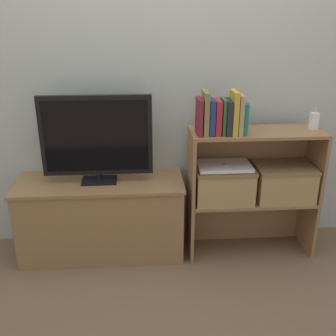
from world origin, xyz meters
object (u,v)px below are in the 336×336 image
object	(u,v)px
tv_stand	(102,217)
laptop	(224,166)
book_olive	(205,113)
book_teal	(244,118)
storage_basket_left	(223,182)
book_navy	(211,117)
storage_basket_right	(283,180)
tv	(97,138)
book_charcoal	(228,117)
book_mustard	(234,113)
book_crimson	(217,117)
book_forest	(223,116)
baby_monitor	(314,121)
book_tan	(239,114)
book_maroon	(199,117)

from	to	relation	value
tv_stand	laptop	distance (m)	0.88
book_olive	book_teal	distance (m)	0.24
tv_stand	storage_basket_left	distance (m)	0.84
book_navy	storage_basket_right	xyz separation A→B (m)	(0.50, 0.04, -0.44)
tv	book_olive	size ratio (longest dim) A/B	2.67
tv	laptop	xyz separation A→B (m)	(0.80, -0.05, -0.19)
book_charcoal	book_teal	xyz separation A→B (m)	(0.10, 0.00, -0.01)
book_teal	book_navy	bearing A→B (deg)	180.00
book_mustard	storage_basket_right	xyz separation A→B (m)	(0.36, 0.04, -0.47)
book_olive	book_teal	bearing A→B (deg)	0.00
book_navy	book_crimson	size ratio (longest dim) A/B	1.02
book_forest	tv_stand	bearing A→B (deg)	173.07
baby_monitor	book_tan	bearing A→B (deg)	-173.93
storage_basket_left	laptop	distance (m)	0.11
tv_stand	laptop	world-z (taller)	laptop
storage_basket_left	book_charcoal	bearing A→B (deg)	-94.65
baby_monitor	book_crimson	bearing A→B (deg)	-175.21
book_olive	book_tan	distance (m)	0.21
book_crimson	book_mustard	bearing A→B (deg)	0.00
book_crimson	book_mustard	distance (m)	0.10
book_forest	book_mustard	size ratio (longest dim) A/B	0.83
book_forest	book_navy	bearing A→B (deg)	180.00
book_navy	book_forest	bearing A→B (deg)	0.00
book_navy	book_mustard	xyz separation A→B (m)	(0.14, 0.00, 0.02)
book_maroon	book_teal	size ratio (longest dim) A/B	1.14
tv	storage_basket_right	world-z (taller)	tv
book_tan	book_mustard	bearing A→B (deg)	180.00
book_mustard	book_teal	world-z (taller)	book_mustard
book_mustard	laptop	distance (m)	0.36
book_navy	book_teal	world-z (taller)	book_navy
book_crimson	book_forest	world-z (taller)	book_forest
book_mustard	book_tan	bearing A→B (deg)	0.00
storage_basket_left	storage_basket_right	world-z (taller)	same
book_olive	book_mustard	size ratio (longest dim) A/B	1.00
tv_stand	book_navy	size ratio (longest dim) A/B	5.12
book_mustard	storage_basket_left	world-z (taller)	book_mustard
tv	book_teal	xyz separation A→B (m)	(0.89, -0.09, 0.13)
storage_basket_right	book_olive	bearing A→B (deg)	-176.05
baby_monitor	tv	bearing A→B (deg)	178.33
book_charcoal	book_teal	bearing A→B (deg)	0.00
book_olive	storage_basket_left	world-z (taller)	book_olive
book_mustard	laptop	size ratio (longest dim) A/B	0.76
book_teal	laptop	bearing A→B (deg)	158.67
book_maroon	storage_basket_left	xyz separation A→B (m)	(0.18, 0.04, -0.45)
baby_monitor	storage_basket_right	world-z (taller)	baby_monitor
tv	baby_monitor	distance (m)	1.36
book_olive	baby_monitor	world-z (taller)	book_olive
tv	book_charcoal	distance (m)	0.81
book_navy	storage_basket_left	size ratio (longest dim) A/B	0.56
book_maroon	book_olive	bearing A→B (deg)	0.00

